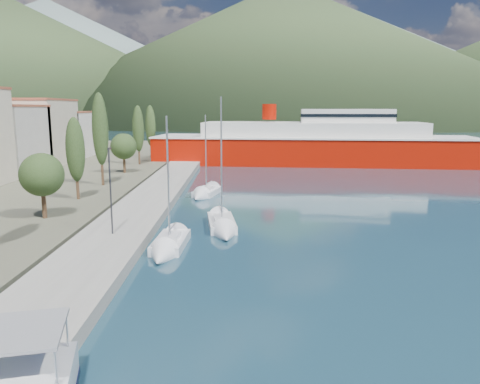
{
  "coord_description": "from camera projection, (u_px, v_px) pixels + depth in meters",
  "views": [
    {
      "loc": [
        -0.12,
        -19.53,
        9.53
      ],
      "look_at": [
        0.0,
        14.0,
        3.5
      ],
      "focal_mm": 35.0,
      "sensor_mm": 36.0,
      "label": 1
    }
  ],
  "objects": [
    {
      "name": "tree_row",
      "position": [
        93.0,
        144.0,
        50.57
      ],
      "size": [
        3.56,
        65.92,
        10.59
      ],
      "color": "#47301E",
      "rests_on": "land_strip"
    },
    {
      "name": "quay",
      "position": [
        149.0,
        201.0,
        46.4
      ],
      "size": [
        5.0,
        88.0,
        0.8
      ],
      "primitive_type": "cube",
      "color": "gray",
      "rests_on": "ground"
    },
    {
      "name": "lamp_posts",
      "position": [
        119.0,
        182.0,
        34.75
      ],
      "size": [
        0.15,
        47.15,
        6.06
      ],
      "color": "#2D2D33",
      "rests_on": "quay"
    },
    {
      "name": "sailboat_far",
      "position": [
        203.0,
        195.0,
        50.75
      ],
      "size": [
        3.57,
        6.86,
        9.63
      ],
      "color": "silver",
      "rests_on": "ground"
    },
    {
      "name": "sailboat_mid",
      "position": [
        223.0,
        229.0,
        36.28
      ],
      "size": [
        2.9,
        7.97,
        11.21
      ],
      "color": "silver",
      "rests_on": "ground"
    },
    {
      "name": "hills_far",
      "position": [
        343.0,
        56.0,
        616.67
      ],
      "size": [
        1480.0,
        900.0,
        180.0
      ],
      "color": "slate",
      "rests_on": "ground"
    },
    {
      "name": "ferry",
      "position": [
        314.0,
        145.0,
        80.47
      ],
      "size": [
        55.16,
        17.44,
        10.77
      ],
      "color": "#A91103",
      "rests_on": "ground"
    },
    {
      "name": "hills_near",
      "position": [
        359.0,
        59.0,
        379.17
      ],
      "size": [
        1010.0,
        520.0,
        115.0
      ],
      "color": "#354828",
      "rests_on": "ground"
    },
    {
      "name": "ground",
      "position": [
        239.0,
        141.0,
        139.02
      ],
      "size": [
        1400.0,
        1400.0,
        0.0
      ],
      "primitive_type": "plane",
      "color": "#1A3848"
    },
    {
      "name": "sailboat_near",
      "position": [
        166.0,
        250.0,
        30.97
      ],
      "size": [
        2.42,
        6.95,
        9.83
      ],
      "color": "silver",
      "rests_on": "ground"
    }
  ]
}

